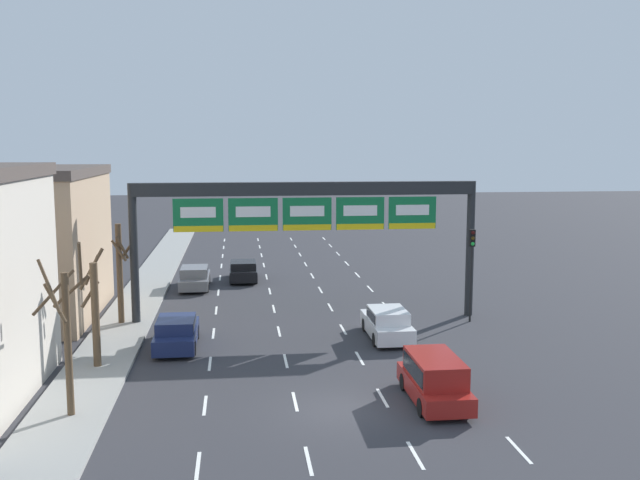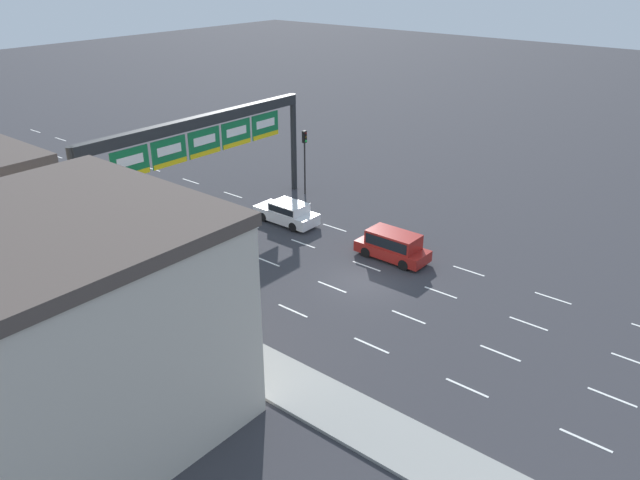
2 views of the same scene
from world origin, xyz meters
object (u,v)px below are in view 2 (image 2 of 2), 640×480
at_px(tree_bare_second, 155,271).
at_px(car_navy, 173,266).
at_px(car_black, 72,189).
at_px(traffic_light_near_gantry, 305,150).
at_px(tree_bare_third, 72,229).
at_px(suv_red, 393,244).
at_px(car_grey, 48,209).
at_px(tree_bare_closest, 234,296).
at_px(car_white, 287,212).
at_px(sign_gantry, 201,137).

bearing_deg(tree_bare_second, car_navy, 41.73).
bearing_deg(car_black, traffic_light_near_gantry, -47.39).
xyz_separation_m(tree_bare_second, tree_bare_third, (-0.10, 7.33, 0.29)).
bearing_deg(tree_bare_third, suv_red, -44.08).
xyz_separation_m(suv_red, tree_bare_second, (-13.14, 5.48, 1.66)).
distance_m(car_grey, tree_bare_third, 10.00).
bearing_deg(tree_bare_second, suv_red, -22.66).
xyz_separation_m(car_grey, tree_bare_third, (-3.26, -9.20, 2.14)).
height_order(suv_red, tree_bare_second, tree_bare_second).
height_order(car_navy, tree_bare_closest, tree_bare_closest).
relative_size(car_white, tree_bare_third, 0.88).
xyz_separation_m(sign_gantry, suv_red, (3.46, -12.86, -5.14)).
distance_m(sign_gantry, car_grey, 12.43).
bearing_deg(suv_red, tree_bare_closest, -179.75).
bearing_deg(tree_bare_second, sign_gantry, 37.34).
bearing_deg(car_grey, tree_bare_second, -100.83).
bearing_deg(tree_bare_second, car_grey, 79.17).
xyz_separation_m(car_grey, tree_bare_closest, (-3.04, -22.08, 2.41)).
bearing_deg(car_white, sign_gantry, 130.18).
xyz_separation_m(traffic_light_near_gantry, tree_bare_third, (-18.43, 1.37, -0.61)).
bearing_deg(traffic_light_near_gantry, sign_gantry, 170.73).
xyz_separation_m(sign_gantry, car_black, (-3.30, 11.59, -5.36)).
height_order(tree_bare_closest, tree_bare_second, tree_bare_closest).
bearing_deg(car_white, car_navy, -177.63).
distance_m(suv_red, tree_bare_second, 14.33).
relative_size(car_white, traffic_light_near_gantry, 0.93).
height_order(suv_red, tree_bare_third, tree_bare_third).
height_order(car_navy, car_white, car_white).
distance_m(car_navy, car_white, 10.11).
xyz_separation_m(car_navy, suv_red, (10.03, -8.26, 0.19)).
bearing_deg(tree_bare_second, traffic_light_near_gantry, 18.03).
distance_m(traffic_light_near_gantry, tree_bare_second, 19.30).
bearing_deg(sign_gantry, suv_red, -74.94).
distance_m(car_navy, tree_bare_second, 4.56).
relative_size(car_navy, car_black, 1.08).
xyz_separation_m(tree_bare_closest, tree_bare_third, (-0.22, 12.87, -0.27)).
bearing_deg(traffic_light_near_gantry, tree_bare_closest, -147.71).
height_order(car_navy, suv_red, suv_red).
relative_size(sign_gantry, car_white, 4.01).
bearing_deg(tree_bare_closest, tree_bare_second, 91.28).
bearing_deg(car_navy, tree_bare_second, -138.27).
distance_m(car_white, car_black, 17.20).
bearing_deg(suv_red, tree_bare_second, 157.34).
distance_m(car_black, tree_bare_third, 13.49).
bearing_deg(car_black, tree_bare_second, -108.56).
xyz_separation_m(car_black, car_grey, (-3.21, -2.44, 0.04)).
bearing_deg(tree_bare_closest, suv_red, 0.25).
height_order(car_white, suv_red, suv_red).
xyz_separation_m(sign_gantry, traffic_light_near_gantry, (8.66, -1.41, -2.57)).
height_order(car_white, car_black, car_white).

